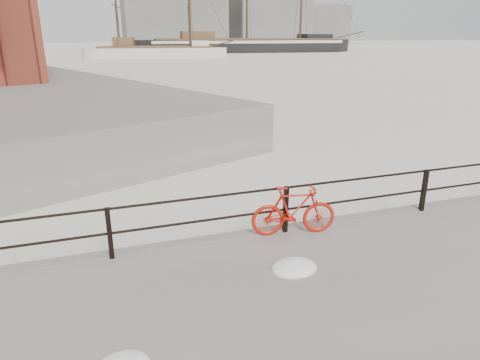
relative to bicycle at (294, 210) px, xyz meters
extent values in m
plane|color=white|center=(3.39, 0.31, -0.88)|extent=(400.00, 400.00, 0.00)
imported|color=red|center=(0.00, 0.00, 0.00)|extent=(1.77, 0.58, 1.05)
ellipsoid|color=white|center=(-0.57, -1.27, -0.38)|extent=(0.84, 0.66, 0.30)
ellipsoid|color=white|center=(-3.63, -2.72, -0.40)|extent=(0.70, 0.55, 0.25)
cube|color=gray|center=(23.39, 140.31, 8.12)|extent=(32.00, 18.00, 18.00)
cube|color=gray|center=(58.39, 145.31, 11.12)|extent=(26.00, 20.00, 24.00)
cube|color=gray|center=(81.39, 150.31, 6.12)|extent=(20.00, 16.00, 14.00)
camera|label=1|loc=(-3.60, -7.25, 3.43)|focal=32.00mm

